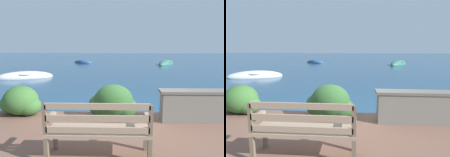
% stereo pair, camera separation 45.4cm
% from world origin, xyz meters
% --- Properties ---
extents(ground_plane, '(80.00, 80.00, 0.00)m').
position_xyz_m(ground_plane, '(0.00, 0.00, 0.00)').
color(ground_plane, navy).
extents(park_bench, '(1.57, 0.48, 0.93)m').
position_xyz_m(park_bench, '(-0.44, -2.14, 0.71)').
color(park_bench, brown).
rests_on(park_bench, patio_terrace).
extents(stone_wall, '(2.07, 0.39, 0.72)m').
position_xyz_m(stone_wall, '(1.83, -0.56, 0.59)').
color(stone_wall, slate).
rests_on(stone_wall, patio_terrace).
extents(hedge_clump_far_left, '(1.07, 0.77, 0.72)m').
position_xyz_m(hedge_clump_far_left, '(-2.56, -0.23, 0.53)').
color(hedge_clump_far_left, '#38662D').
rests_on(hedge_clump_far_left, patio_terrace).
extents(hedge_clump_left, '(1.17, 0.85, 0.80)m').
position_xyz_m(hedge_clump_left, '(-0.26, -0.37, 0.57)').
color(hedge_clump_left, '#2D5628').
rests_on(hedge_clump_left, patio_terrace).
extents(rowboat_nearest, '(3.29, 2.11, 0.69)m').
position_xyz_m(rowboat_nearest, '(-5.58, 6.46, 0.06)').
color(rowboat_nearest, silver).
rests_on(rowboat_nearest, ground_plane).
extents(rowboat_mid, '(2.46, 3.06, 0.82)m').
position_xyz_m(rowboat_mid, '(4.53, 14.41, 0.07)').
color(rowboat_mid, '#336B5B').
rests_on(rowboat_mid, ground_plane).
extents(rowboat_far, '(2.48, 2.26, 0.63)m').
position_xyz_m(rowboat_far, '(-3.79, 15.92, 0.06)').
color(rowboat_far, '#2D517A').
rests_on(rowboat_far, ground_plane).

